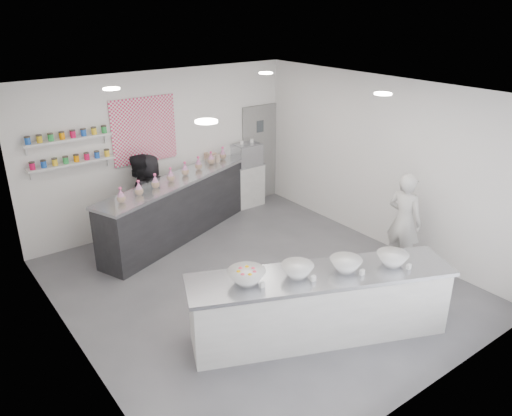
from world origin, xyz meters
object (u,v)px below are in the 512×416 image
Objects in this scene: staff_left at (140,198)px; espresso_machine at (247,154)px; back_bar at (180,207)px; woman_prep at (404,221)px; prep_counter at (320,305)px; staff_right at (150,196)px; espresso_ledge at (237,188)px.

espresso_machine is at bearing 162.80° from staff_left.
woman_prep is at bearing -75.24° from back_bar.
woman_prep is at bearing 109.14° from staff_left.
staff_right reaches higher than prep_counter.
back_bar is at bearing 143.85° from staff_right.
staff_left is (-2.54, -0.18, -0.33)m from espresso_machine.
espresso_machine is at bearing 0.38° from woman_prep.
staff_right is at bearing 31.47° from woman_prep.
staff_left reaches higher than back_bar.
espresso_machine is at bearing -178.73° from staff_right.
prep_counter is at bearing 77.24° from staff_left.
back_bar is 2.25× the size of staff_left.
prep_counter is at bearing -111.81° from back_bar.
espresso_ledge is at bearing -178.14° from staff_right.
back_bar is 1.68m from espresso_ledge.
staff_left is at bearing 122.02° from prep_counter.
espresso_machine reaches higher than espresso_ledge.
espresso_machine is 2.57m from staff_left.
woman_prep is 1.00× the size of staff_left.
prep_counter is at bearing -114.11° from espresso_machine.
staff_right is (0.20, 0.00, -0.02)m from staff_left.
back_bar is 6.47× the size of espresso_machine.
prep_counter is 2.11× the size of staff_left.
staff_left reaches higher than espresso_machine.
woman_prep is 1.03× the size of staff_right.
staff_right is (-0.45, 0.29, 0.23)m from back_bar.
staff_left is at bearing 134.63° from back_bar.
espresso_machine is 0.35× the size of staff_left.
espresso_ledge is 0.79× the size of staff_right.
espresso_machine is (1.89, 0.47, 0.58)m from back_bar.
prep_counter is 2.75× the size of espresso_ledge.
prep_counter is 4.18m from staff_left.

